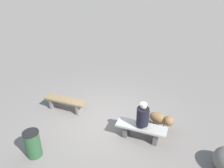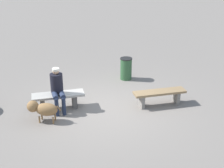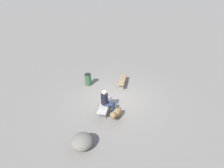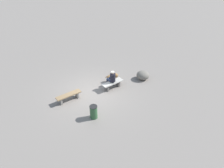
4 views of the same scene
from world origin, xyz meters
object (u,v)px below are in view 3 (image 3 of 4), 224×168
seated_person (106,100)px  boulder (82,142)px  dog (116,113)px  bench_left (122,81)px  trash_bin (88,80)px  bench_right (105,107)px

seated_person → boulder: size_ratio=1.41×
dog → boulder: (2.09, -0.67, -0.08)m
bench_left → trash_bin: bearing=-80.0°
trash_bin → boulder: 5.15m
seated_person → bench_left: bearing=168.4°
bench_right → boulder: 2.44m
seated_person → trash_bin: seated_person is taller
bench_left → dog: 3.43m
seated_person → bench_right: bearing=-99.7°
boulder → bench_right: bearing=-178.3°
bench_left → trash_bin: size_ratio=2.04×
bench_left → trash_bin: trash_bin is taller
seated_person → dog: (0.35, 0.65, -0.35)m
seated_person → dog: seated_person is taller
bench_right → dog: bearing=54.8°
seated_person → trash_bin: bearing=-148.5°
dog → trash_bin: (-2.55, -2.90, 0.01)m
seated_person → boulder: bearing=-14.5°
dog → trash_bin: bearing=-121.1°
bench_left → bench_right: bench_right is taller
boulder → bench_left: bearing=-178.8°
boulder → dog: bearing=162.1°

